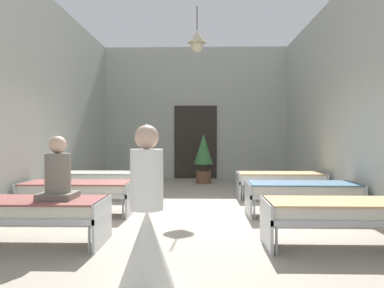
{
  "coord_description": "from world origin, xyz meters",
  "views": [
    {
      "loc": [
        0.24,
        -6.71,
        1.36
      ],
      "look_at": [
        0.0,
        1.81,
        1.21
      ],
      "focal_mm": 36.15,
      "sensor_mm": 36.0,
      "label": 1
    }
  ],
  "objects_px": {
    "potted_plant": "(204,155)",
    "bed_right_row_0": "(342,211)",
    "bed_right_row_1": "(302,190)",
    "nurse_near_aisle": "(147,228)",
    "bed_left_row_0": "(29,210)",
    "bed_left_row_2": "(105,178)",
    "bed_left_row_1": "(78,190)",
    "bed_right_row_2": "(280,179)",
    "patient_seated_primary": "(58,176)"
  },
  "relations": [
    {
      "from": "bed_right_row_1",
      "to": "bed_left_row_2",
      "type": "bearing_deg",
      "value": 154.11
    },
    {
      "from": "bed_left_row_0",
      "to": "patient_seated_primary",
      "type": "relative_size",
      "value": 2.37
    },
    {
      "from": "bed_right_row_0",
      "to": "bed_right_row_2",
      "type": "bearing_deg",
      "value": 90.0
    },
    {
      "from": "bed_left_row_2",
      "to": "potted_plant",
      "type": "height_order",
      "value": "potted_plant"
    },
    {
      "from": "nurse_near_aisle",
      "to": "potted_plant",
      "type": "xyz_separation_m",
      "value": [
        0.53,
        7.91,
        0.32
      ]
    },
    {
      "from": "bed_left_row_0",
      "to": "bed_left_row_1",
      "type": "height_order",
      "value": "same"
    },
    {
      "from": "bed_right_row_0",
      "to": "potted_plant",
      "type": "xyz_separation_m",
      "value": [
        -1.7,
        6.59,
        0.41
      ]
    },
    {
      "from": "bed_left_row_1",
      "to": "patient_seated_primary",
      "type": "bearing_deg",
      "value": -79.32
    },
    {
      "from": "bed_left_row_0",
      "to": "bed_right_row_0",
      "type": "height_order",
      "value": "same"
    },
    {
      "from": "bed_right_row_0",
      "to": "potted_plant",
      "type": "distance_m",
      "value": 6.81
    },
    {
      "from": "bed_left_row_1",
      "to": "patient_seated_primary",
      "type": "distance_m",
      "value": 1.94
    },
    {
      "from": "bed_right_row_2",
      "to": "bed_right_row_0",
      "type": "bearing_deg",
      "value": -90.0
    },
    {
      "from": "bed_left_row_2",
      "to": "potted_plant",
      "type": "bearing_deg",
      "value": 51.47
    },
    {
      "from": "bed_left_row_0",
      "to": "bed_right_row_2",
      "type": "distance_m",
      "value": 5.46
    },
    {
      "from": "bed_left_row_0",
      "to": "bed_right_row_2",
      "type": "height_order",
      "value": "same"
    },
    {
      "from": "nurse_near_aisle",
      "to": "bed_left_row_0",
      "type": "bearing_deg",
      "value": -83.89
    },
    {
      "from": "bed_right_row_1",
      "to": "bed_left_row_2",
      "type": "relative_size",
      "value": 1.0
    },
    {
      "from": "bed_left_row_0",
      "to": "bed_right_row_1",
      "type": "xyz_separation_m",
      "value": [
        3.91,
        1.9,
        0.0
      ]
    },
    {
      "from": "bed_right_row_2",
      "to": "potted_plant",
      "type": "distance_m",
      "value": 3.29
    },
    {
      "from": "bed_right_row_0",
      "to": "bed_right_row_1",
      "type": "bearing_deg",
      "value": 90.0
    },
    {
      "from": "bed_left_row_2",
      "to": "patient_seated_primary",
      "type": "bearing_deg",
      "value": -84.68
    },
    {
      "from": "bed_left_row_1",
      "to": "potted_plant",
      "type": "xyz_separation_m",
      "value": [
        2.22,
        4.69,
        0.41
      ]
    },
    {
      "from": "bed_left_row_2",
      "to": "bed_left_row_1",
      "type": "bearing_deg",
      "value": -90.0
    },
    {
      "from": "bed_left_row_0",
      "to": "potted_plant",
      "type": "xyz_separation_m",
      "value": [
        2.22,
        6.59,
        0.41
      ]
    },
    {
      "from": "bed_left_row_1",
      "to": "nurse_near_aisle",
      "type": "xyz_separation_m",
      "value": [
        1.69,
        -3.23,
        0.09
      ]
    },
    {
      "from": "bed_right_row_0",
      "to": "bed_right_row_1",
      "type": "distance_m",
      "value": 1.9
    },
    {
      "from": "patient_seated_primary",
      "to": "potted_plant",
      "type": "bearing_deg",
      "value": 74.06
    },
    {
      "from": "bed_right_row_0",
      "to": "patient_seated_primary",
      "type": "bearing_deg",
      "value": 179.31
    },
    {
      "from": "nurse_near_aisle",
      "to": "bed_right_row_0",
      "type": "bearing_deg",
      "value": 165.1
    },
    {
      "from": "bed_left_row_0",
      "to": "bed_left_row_2",
      "type": "xyz_separation_m",
      "value": [
        0.0,
        3.8,
        0.0
      ]
    },
    {
      "from": "bed_right_row_0",
      "to": "patient_seated_primary",
      "type": "height_order",
      "value": "patient_seated_primary"
    },
    {
      "from": "potted_plant",
      "to": "bed_right_row_0",
      "type": "bearing_deg",
      "value": -75.55
    },
    {
      "from": "bed_right_row_1",
      "to": "nurse_near_aisle",
      "type": "bearing_deg",
      "value": -124.62
    },
    {
      "from": "bed_left_row_1",
      "to": "bed_right_row_2",
      "type": "height_order",
      "value": "same"
    },
    {
      "from": "potted_plant",
      "to": "nurse_near_aisle",
      "type": "bearing_deg",
      "value": -93.84
    },
    {
      "from": "bed_right_row_2",
      "to": "potted_plant",
      "type": "relative_size",
      "value": 1.3
    },
    {
      "from": "bed_right_row_2",
      "to": "nurse_near_aisle",
      "type": "xyz_separation_m",
      "value": [
        -2.23,
        -5.13,
        0.09
      ]
    },
    {
      "from": "nurse_near_aisle",
      "to": "potted_plant",
      "type": "bearing_deg",
      "value": -139.53
    },
    {
      "from": "bed_right_row_0",
      "to": "bed_left_row_2",
      "type": "xyz_separation_m",
      "value": [
        -3.91,
        3.8,
        0.0
      ]
    },
    {
      "from": "bed_left_row_1",
      "to": "bed_right_row_1",
      "type": "bearing_deg",
      "value": 0.0
    },
    {
      "from": "bed_right_row_2",
      "to": "bed_left_row_1",
      "type": "bearing_deg",
      "value": -154.11
    },
    {
      "from": "bed_left_row_0",
      "to": "bed_left_row_1",
      "type": "xyz_separation_m",
      "value": [
        0.0,
        1.9,
        0.0
      ]
    },
    {
      "from": "bed_left_row_1",
      "to": "bed_right_row_2",
      "type": "distance_m",
      "value": 4.35
    },
    {
      "from": "nurse_near_aisle",
      "to": "patient_seated_primary",
      "type": "distance_m",
      "value": 1.94
    },
    {
      "from": "bed_right_row_0",
      "to": "bed_right_row_1",
      "type": "height_order",
      "value": "same"
    },
    {
      "from": "potted_plant",
      "to": "bed_right_row_1",
      "type": "bearing_deg",
      "value": -70.09
    },
    {
      "from": "bed_left_row_2",
      "to": "bed_right_row_2",
      "type": "xyz_separation_m",
      "value": [
        3.91,
        0.0,
        0.0
      ]
    },
    {
      "from": "bed_right_row_1",
      "to": "potted_plant",
      "type": "bearing_deg",
      "value": 109.91
    },
    {
      "from": "bed_right_row_0",
      "to": "bed_right_row_2",
      "type": "relative_size",
      "value": 1.0
    },
    {
      "from": "bed_left_row_0",
      "to": "potted_plant",
      "type": "bearing_deg",
      "value": 71.38
    }
  ]
}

